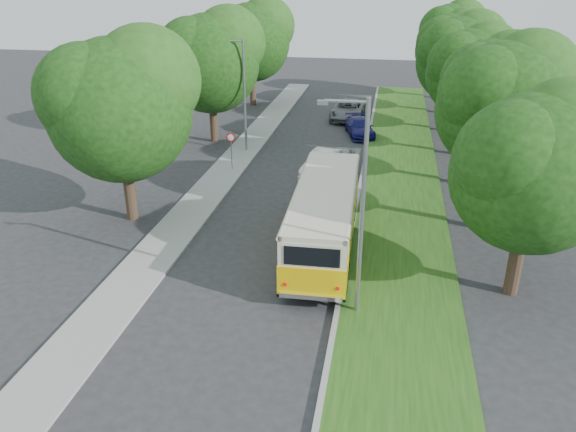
% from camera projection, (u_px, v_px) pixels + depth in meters
% --- Properties ---
extents(ground, '(120.00, 120.00, 0.00)m').
position_uv_depth(ground, '(259.00, 270.00, 23.76)').
color(ground, '#2A2A2C').
rests_on(ground, ground).
extents(curb, '(0.20, 70.00, 0.15)m').
position_uv_depth(curb, '(353.00, 225.00, 27.63)').
color(curb, gray).
rests_on(curb, ground).
extents(grass_verge, '(4.50, 70.00, 0.13)m').
position_uv_depth(grass_verge, '(401.00, 229.00, 27.25)').
color(grass_verge, '#1F4C14').
rests_on(grass_verge, ground).
extents(sidewalk, '(2.20, 70.00, 0.12)m').
position_uv_depth(sidewalk, '(190.00, 213.00, 29.01)').
color(sidewalk, gray).
rests_on(sidewalk, ground).
extents(treeline, '(24.27, 41.91, 9.46)m').
position_uv_depth(treeline, '(365.00, 63.00, 36.99)').
color(treeline, '#332319').
rests_on(treeline, ground).
extents(lamppost_near, '(1.71, 0.16, 8.00)m').
position_uv_depth(lamppost_near, '(360.00, 204.00, 19.04)').
color(lamppost_near, gray).
rests_on(lamppost_near, ground).
extents(lamppost_far, '(1.71, 0.16, 7.50)m').
position_uv_depth(lamppost_far, '(243.00, 92.00, 37.22)').
color(lamppost_far, gray).
rests_on(lamppost_far, ground).
extents(warning_sign, '(0.56, 0.10, 2.50)m').
position_uv_depth(warning_sign, '(231.00, 144.00, 34.56)').
color(warning_sign, gray).
rests_on(warning_sign, ground).
extents(vintage_bus, '(2.92, 10.33, 3.05)m').
position_uv_depth(vintage_bus, '(324.00, 219.00, 24.84)').
color(vintage_bus, yellow).
rests_on(vintage_bus, ground).
extents(car_silver, '(1.84, 3.96, 1.31)m').
position_uv_depth(car_silver, '(340.00, 160.00, 35.01)').
color(car_silver, '#B1B1B6').
rests_on(car_silver, ground).
extents(car_white, '(2.49, 4.65, 1.45)m').
position_uv_depth(car_white, '(323.00, 164.00, 34.24)').
color(car_white, white).
rests_on(car_white, ground).
extents(car_blue, '(2.83, 4.71, 1.28)m').
position_uv_depth(car_blue, '(360.00, 127.00, 42.26)').
color(car_blue, navy).
rests_on(car_blue, ground).
extents(car_grey, '(2.79, 5.62, 1.53)m').
position_uv_depth(car_grey, '(348.00, 110.00, 46.90)').
color(car_grey, slate).
rests_on(car_grey, ground).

